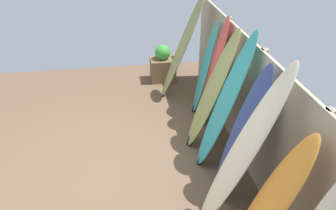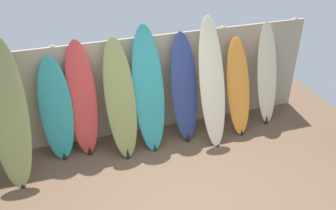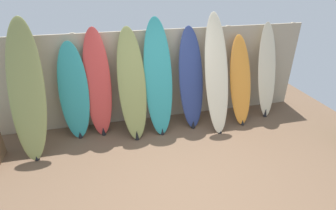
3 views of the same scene
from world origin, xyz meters
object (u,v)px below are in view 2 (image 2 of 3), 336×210
object	(u,v)px
surfboard_olive_0	(9,115)
surfboard_cream_6	(212,83)
surfboard_orange_7	(238,87)
surfboard_cream_8	(267,75)
surfboard_navy_5	(184,89)
surfboard_red_2	(82,100)
surfboard_teal_4	(149,90)
surfboard_teal_1	(56,111)
surfboard_olive_3	(120,100)

from	to	relation	value
surfboard_olive_0	surfboard_cream_6	distance (m)	3.21
surfboard_orange_7	surfboard_cream_8	bearing A→B (deg)	8.92
surfboard_olive_0	surfboard_cream_6	world-z (taller)	surfboard_olive_0
surfboard_navy_5	surfboard_cream_8	world-z (taller)	same
surfboard_red_2	surfboard_orange_7	size ratio (longest dim) A/B	1.15
surfboard_cream_6	surfboard_cream_8	xyz separation A→B (m)	(1.18, 0.19, -0.13)
surfboard_teal_4	surfboard_navy_5	size ratio (longest dim) A/B	1.09
surfboard_teal_4	surfboard_navy_5	world-z (taller)	surfboard_teal_4
surfboard_cream_6	surfboard_orange_7	bearing A→B (deg)	9.39
surfboard_teal_1	surfboard_red_2	bearing A→B (deg)	3.99
surfboard_cream_8	surfboard_cream_6	bearing A→B (deg)	-170.86
surfboard_red_2	surfboard_teal_4	xyz separation A→B (m)	(1.07, -0.13, 0.07)
surfboard_teal_1	surfboard_teal_4	size ratio (longest dim) A/B	0.84
surfboard_orange_7	surfboard_olive_0	bearing A→B (deg)	-178.06
surfboard_navy_5	surfboard_orange_7	distance (m)	1.00
surfboard_olive_0	surfboard_red_2	size ratio (longest dim) A/B	1.12
surfboard_teal_4	surfboard_teal_1	bearing A→B (deg)	176.21
surfboard_teal_1	surfboard_navy_5	xyz separation A→B (m)	(2.12, -0.08, 0.08)
surfboard_cream_6	surfboard_olive_3	bearing A→B (deg)	176.73
surfboard_teal_4	surfboard_cream_6	xyz separation A→B (m)	(1.07, -0.13, 0.03)
surfboard_teal_4	surfboard_cream_8	world-z (taller)	surfboard_teal_4
surfboard_navy_5	surfboard_cream_6	xyz separation A→B (m)	(0.44, -0.16, 0.12)
surfboard_olive_3	surfboard_navy_5	distance (m)	1.12
surfboard_olive_3	surfboard_teal_4	world-z (taller)	surfboard_teal_4
surfboard_olive_0	surfboard_teal_4	xyz separation A→B (m)	(2.14, 0.17, -0.05)
surfboard_teal_4	surfboard_cream_6	distance (m)	1.08
surfboard_olive_0	surfboard_navy_5	size ratio (longest dim) A/B	1.15
surfboard_red_2	surfboard_cream_6	size ratio (longest dim) A/B	0.91
surfboard_teal_4	surfboard_orange_7	bearing A→B (deg)	-1.50
surfboard_teal_4	surfboard_navy_5	distance (m)	0.64
surfboard_teal_4	surfboard_orange_7	xyz separation A→B (m)	(1.63, -0.04, -0.19)
surfboard_olive_3	surfboard_teal_4	bearing A→B (deg)	5.42
surfboard_olive_3	surfboard_navy_5	size ratio (longest dim) A/B	1.02
surfboard_navy_5	surfboard_cream_8	bearing A→B (deg)	1.22
surfboard_olive_0	surfboard_cream_8	bearing A→B (deg)	2.94
surfboard_teal_4	surfboard_orange_7	size ratio (longest dim) A/B	1.22
surfboard_teal_1	surfboard_orange_7	distance (m)	3.12
surfboard_red_2	surfboard_cream_8	size ratio (longest dim) A/B	1.02
surfboard_teal_1	surfboard_orange_7	xyz separation A→B (m)	(3.12, -0.14, -0.02)
surfboard_teal_1	surfboard_teal_4	world-z (taller)	surfboard_teal_4
surfboard_olive_3	surfboard_cream_8	bearing A→B (deg)	2.12
surfboard_olive_3	surfboard_orange_7	bearing A→B (deg)	0.09
surfboard_olive_0	surfboard_orange_7	size ratio (longest dim) A/B	1.28
surfboard_navy_5	surfboard_teal_4	bearing A→B (deg)	-178.10
surfboard_teal_1	surfboard_orange_7	size ratio (longest dim) A/B	1.03
surfboard_orange_7	surfboard_olive_3	bearing A→B (deg)	-179.91
surfboard_red_2	surfboard_cream_8	bearing A→B (deg)	-1.25
surfboard_teal_1	surfboard_navy_5	bearing A→B (deg)	-2.10
surfboard_teal_4	surfboard_olive_3	bearing A→B (deg)	-174.58
surfboard_cream_6	surfboard_teal_4	bearing A→B (deg)	172.83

